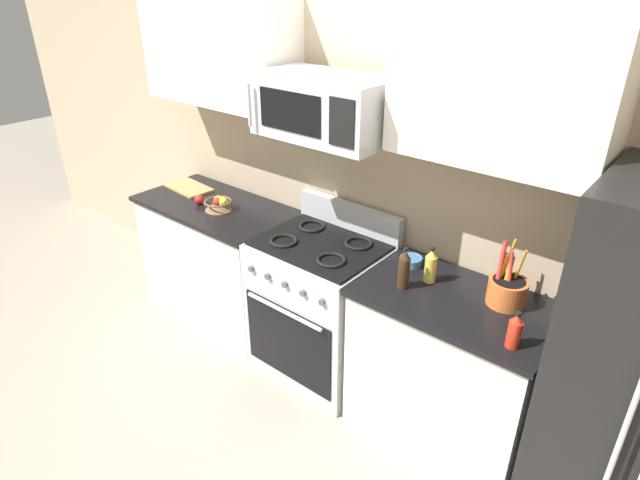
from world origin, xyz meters
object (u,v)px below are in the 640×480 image
object	(u,v)px
bottle_oil	(431,266)
microwave	(325,107)
bottle_hot_sauce	(515,331)
range_oven	(321,306)
utensil_crock	(507,290)
fruit_basket	(219,204)
apple_loose	(199,199)
bottle_soy	(404,269)
prep_bowl	(411,261)
cutting_board	(189,188)

from	to	relation	value
bottle_oil	microwave	bearing A→B (deg)	-177.43
bottle_hot_sauce	range_oven	bearing A→B (deg)	171.36
utensil_crock	fruit_basket	bearing A→B (deg)	-175.47
utensil_crock	apple_loose	size ratio (longest dim) A/B	4.80
utensil_crock	bottle_soy	size ratio (longest dim) A/B	1.43
microwave	bottle_hot_sauce	world-z (taller)	microwave
range_oven	microwave	distance (m)	1.26
bottle_oil	prep_bowl	world-z (taller)	bottle_oil
range_oven	utensil_crock	xyz separation A→B (m)	(1.09, 0.11, 0.51)
fruit_basket	cutting_board	bearing A→B (deg)	167.22
range_oven	fruit_basket	bearing A→B (deg)	-177.27
apple_loose	bottle_soy	bearing A→B (deg)	-0.53
utensil_crock	bottle_hot_sauce	distance (m)	0.34
microwave	apple_loose	bearing A→B (deg)	-174.99
bottle_hot_sauce	bottle_soy	bearing A→B (deg)	170.20
bottle_oil	bottle_soy	xyz separation A→B (m)	(-0.08, -0.14, 0.01)
bottle_soy	utensil_crock	bearing A→B (deg)	22.51
bottle_soy	prep_bowl	world-z (taller)	bottle_soy
bottle_hot_sauce	prep_bowl	world-z (taller)	bottle_hot_sauce
fruit_basket	prep_bowl	distance (m)	1.42
bottle_oil	bottle_soy	distance (m)	0.16
fruit_basket	prep_bowl	xyz separation A→B (m)	(1.41, 0.19, -0.02)
apple_loose	bottle_oil	bearing A→B (deg)	4.04
microwave	fruit_basket	distance (m)	1.18
range_oven	cutting_board	size ratio (longest dim) A/B	2.96
range_oven	apple_loose	xyz separation A→B (m)	(-1.06, -0.07, 0.47)
bottle_oil	range_oven	bearing A→B (deg)	-175.21
bottle_soy	prep_bowl	bearing A→B (deg)	111.07
fruit_basket	bottle_soy	xyz separation A→B (m)	(1.50, -0.04, 0.06)
bottle_oil	fruit_basket	bearing A→B (deg)	-176.36
utensil_crock	prep_bowl	distance (m)	0.56
apple_loose	prep_bowl	bearing A→B (deg)	7.56
range_oven	bottle_hot_sauce	distance (m)	1.36
microwave	fruit_basket	size ratio (longest dim) A/B	3.94
bottle_oil	bottle_hot_sauce	bearing A→B (deg)	-24.27
apple_loose	prep_bowl	world-z (taller)	apple_loose
range_oven	apple_loose	bearing A→B (deg)	-176.46
microwave	bottle_hot_sauce	size ratio (longest dim) A/B	4.14
range_oven	bottle_hot_sauce	size ratio (longest dim) A/B	6.03
range_oven	bottle_oil	distance (m)	0.88
microwave	bottle_oil	world-z (taller)	microwave
bottle_hot_sauce	microwave	bearing A→B (deg)	170.15
bottle_oil	prep_bowl	size ratio (longest dim) A/B	1.59
apple_loose	bottle_hot_sauce	distance (m)	2.31
bottle_soy	apple_loose	bearing A→B (deg)	179.47
range_oven	bottle_soy	distance (m)	0.83
fruit_basket	prep_bowl	world-z (taller)	fruit_basket
bottle_hot_sauce	bottle_oil	distance (m)	0.60
microwave	bottle_soy	size ratio (longest dim) A/B	3.24
bottle_soy	cutting_board	bearing A→B (deg)	175.76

